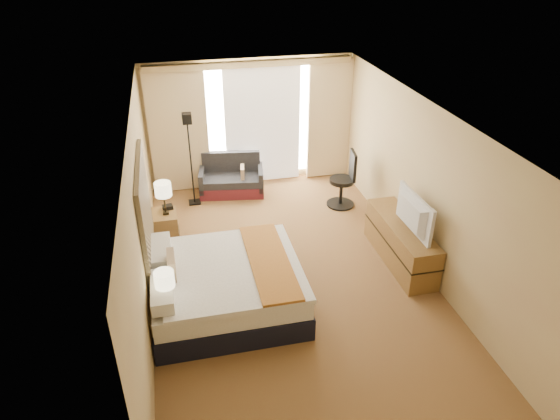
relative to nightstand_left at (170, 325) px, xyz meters
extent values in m
cube|color=#552618|center=(1.87, 1.05, -0.28)|extent=(4.20, 7.00, 0.02)
cube|color=white|center=(1.87, 1.05, 2.33)|extent=(4.20, 7.00, 0.02)
cube|color=tan|center=(1.87, 4.55, 1.02)|extent=(4.20, 0.02, 2.60)
cube|color=tan|center=(1.87, -2.45, 1.02)|extent=(4.20, 0.02, 2.60)
cube|color=tan|center=(-0.23, 1.05, 1.02)|extent=(0.02, 7.00, 2.60)
cube|color=tan|center=(3.97, 1.05, 1.02)|extent=(0.02, 7.00, 2.60)
cube|color=black|center=(-0.19, 1.25, 1.01)|extent=(0.06, 1.85, 1.50)
cube|color=brown|center=(0.00, 0.00, 0.00)|extent=(0.45, 0.52, 0.55)
cube|color=brown|center=(0.00, 2.50, 0.00)|extent=(0.45, 0.52, 0.55)
cube|color=brown|center=(3.70, 1.05, 0.07)|extent=(0.50, 1.80, 0.70)
cube|color=white|center=(2.12, 4.52, 1.04)|extent=(2.30, 0.02, 2.30)
cube|color=beige|center=(0.42, 4.43, 0.99)|extent=(1.15, 0.09, 2.50)
cube|color=beige|center=(3.52, 4.43, 0.99)|extent=(0.90, 0.09, 2.50)
cube|color=silver|center=(2.12, 4.48, 0.99)|extent=(1.55, 0.04, 2.50)
cube|color=tan|center=(1.87, 4.39, 2.25)|extent=(4.00, 0.16, 0.12)
cube|color=black|center=(0.82, 0.52, -0.10)|extent=(2.06, 1.87, 0.34)
cube|color=white|center=(0.82, 0.52, 0.22)|extent=(2.01, 1.82, 0.29)
cube|color=white|center=(0.90, 0.52, 0.39)|extent=(1.89, 1.89, 0.07)
cube|color=#B07028|center=(1.43, 0.52, 0.44)|extent=(0.54, 1.89, 0.04)
cube|color=white|center=(-0.03, 0.07, 0.51)|extent=(0.27, 0.77, 0.18)
cube|color=white|center=(-0.03, 0.97, 0.51)|extent=(0.27, 0.77, 0.18)
cube|color=beige|center=(0.10, 0.52, 0.55)|extent=(0.10, 0.41, 0.35)
cube|color=#5B1A23|center=(1.37, 4.05, -0.16)|extent=(1.37, 0.87, 0.23)
cube|color=#2D2D32|center=(1.37, 4.00, 0.03)|extent=(1.26, 0.72, 0.15)
cube|color=#2D2D32|center=(1.41, 4.32, 0.27)|extent=(1.19, 0.31, 0.50)
cube|color=#2D2D32|center=(0.79, 4.14, 0.05)|extent=(0.19, 0.69, 0.41)
cube|color=#2D2D32|center=(1.96, 3.96, 0.05)|extent=(0.19, 0.69, 0.41)
cube|color=beige|center=(1.59, 3.97, 0.18)|extent=(0.12, 0.33, 0.29)
cube|color=black|center=(0.59, 3.79, -0.26)|extent=(0.23, 0.23, 0.03)
cylinder|color=black|center=(0.59, 3.79, 0.57)|extent=(0.03, 0.03, 1.64)
cube|color=black|center=(0.59, 3.79, 1.47)|extent=(0.17, 0.17, 0.19)
cylinder|color=black|center=(3.38, 3.07, -0.26)|extent=(0.54, 0.54, 0.03)
cylinder|color=black|center=(3.38, 3.07, 0.01)|extent=(0.06, 0.06, 0.49)
cylinder|color=black|center=(3.38, 3.07, 0.25)|extent=(0.48, 0.48, 0.08)
cube|color=black|center=(3.58, 3.04, 0.57)|extent=(0.12, 0.44, 0.54)
cube|color=black|center=(0.01, 0.06, 0.29)|extent=(0.09, 0.09, 0.04)
cylinder|color=black|center=(0.01, 0.06, 0.47)|extent=(0.03, 0.03, 0.32)
cylinder|color=#F4E9B7|center=(0.01, 0.06, 0.70)|extent=(0.25, 0.25, 0.22)
cube|color=black|center=(0.05, 2.48, 0.29)|extent=(0.10, 0.10, 0.04)
cylinder|color=black|center=(0.05, 2.48, 0.49)|extent=(0.03, 0.03, 0.35)
cylinder|color=#F4E9B7|center=(0.05, 2.48, 0.74)|extent=(0.28, 0.28, 0.24)
cube|color=#7C95BF|center=(0.05, 0.05, 0.33)|extent=(0.13, 0.13, 0.10)
cube|color=black|center=(0.08, 2.64, 0.31)|extent=(0.19, 0.16, 0.07)
imported|color=black|center=(3.65, 0.85, 0.73)|extent=(0.16, 1.05, 0.60)
camera|label=1|loc=(0.31, -5.08, 4.48)|focal=32.00mm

